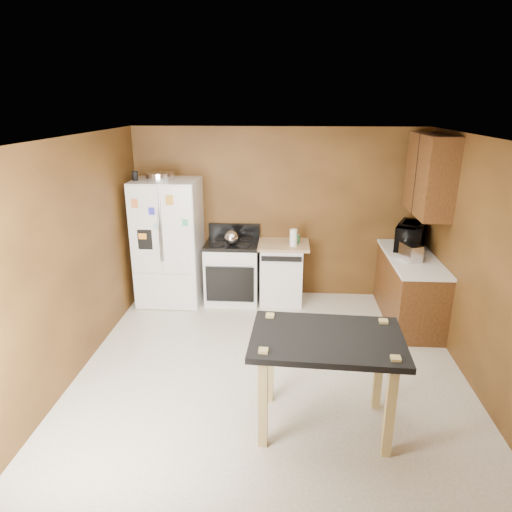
# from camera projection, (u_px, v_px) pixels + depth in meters

# --- Properties ---
(floor) EXTENTS (4.50, 4.50, 0.00)m
(floor) POSITION_uv_depth(u_px,v_px,m) (271.00, 373.00, 5.01)
(floor) COLOR white
(floor) RESTS_ON ground
(ceiling) EXTENTS (4.50, 4.50, 0.00)m
(ceiling) POSITION_uv_depth(u_px,v_px,m) (273.00, 139.00, 4.20)
(ceiling) COLOR white
(ceiling) RESTS_ON ground
(wall_back) EXTENTS (4.20, 0.00, 4.20)m
(wall_back) POSITION_uv_depth(u_px,v_px,m) (277.00, 214.00, 6.73)
(wall_back) COLOR brown
(wall_back) RESTS_ON ground
(wall_front) EXTENTS (4.20, 0.00, 4.20)m
(wall_front) POSITION_uv_depth(u_px,v_px,m) (258.00, 407.00, 2.48)
(wall_front) COLOR brown
(wall_front) RESTS_ON ground
(wall_left) EXTENTS (0.00, 4.50, 4.50)m
(wall_left) POSITION_uv_depth(u_px,v_px,m) (70.00, 261.00, 4.74)
(wall_left) COLOR brown
(wall_left) RESTS_ON ground
(wall_right) EXTENTS (0.00, 4.50, 4.50)m
(wall_right) POSITION_uv_depth(u_px,v_px,m) (486.00, 271.00, 4.47)
(wall_right) COLOR brown
(wall_right) RESTS_ON ground
(roasting_pan) EXTENTS (0.40, 0.40, 0.10)m
(roasting_pan) POSITION_uv_depth(u_px,v_px,m) (160.00, 176.00, 6.30)
(roasting_pan) COLOR silver
(roasting_pan) RESTS_ON refrigerator
(pen_cup) EXTENTS (0.08, 0.08, 0.13)m
(pen_cup) POSITION_uv_depth(u_px,v_px,m) (135.00, 176.00, 6.22)
(pen_cup) COLOR black
(pen_cup) RESTS_ON refrigerator
(kettle) EXTENTS (0.20, 0.20, 0.20)m
(kettle) POSITION_uv_depth(u_px,v_px,m) (231.00, 238.00, 6.44)
(kettle) COLOR silver
(kettle) RESTS_ON gas_range
(paper_towel) EXTENTS (0.11, 0.11, 0.24)m
(paper_towel) POSITION_uv_depth(u_px,v_px,m) (293.00, 238.00, 6.40)
(paper_towel) COLOR white
(paper_towel) RESTS_ON dishwasher
(green_canister) EXTENTS (0.14, 0.14, 0.12)m
(green_canister) POSITION_uv_depth(u_px,v_px,m) (296.00, 239.00, 6.58)
(green_canister) COLOR #3A985A
(green_canister) RESTS_ON dishwasher
(toaster) EXTENTS (0.26, 0.33, 0.21)m
(toaster) POSITION_uv_depth(u_px,v_px,m) (411.00, 252.00, 5.80)
(toaster) COLOR silver
(toaster) RESTS_ON right_cabinets
(microwave) EXTENTS (0.61, 0.70, 0.33)m
(microwave) POSITION_uv_depth(u_px,v_px,m) (410.00, 237.00, 6.25)
(microwave) COLOR black
(microwave) RESTS_ON right_cabinets
(refrigerator) EXTENTS (0.90, 0.80, 1.80)m
(refrigerator) POSITION_uv_depth(u_px,v_px,m) (169.00, 242.00, 6.58)
(refrigerator) COLOR white
(refrigerator) RESTS_ON ground
(gas_range) EXTENTS (0.76, 0.68, 1.10)m
(gas_range) POSITION_uv_depth(u_px,v_px,m) (233.00, 271.00, 6.72)
(gas_range) COLOR white
(gas_range) RESTS_ON ground
(dishwasher) EXTENTS (0.78, 0.63, 0.89)m
(dishwasher) POSITION_uv_depth(u_px,v_px,m) (281.00, 272.00, 6.70)
(dishwasher) COLOR white
(dishwasher) RESTS_ON ground
(right_cabinets) EXTENTS (0.63, 1.58, 2.45)m
(right_cabinets) POSITION_uv_depth(u_px,v_px,m) (415.00, 255.00, 6.00)
(right_cabinets) COLOR brown
(right_cabinets) RESTS_ON ground
(island) EXTENTS (1.35, 0.93, 0.94)m
(island) POSITION_uv_depth(u_px,v_px,m) (326.00, 350.00, 3.96)
(island) COLOR black
(island) RESTS_ON ground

